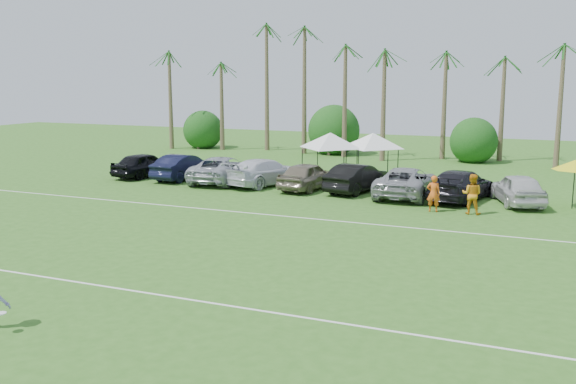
% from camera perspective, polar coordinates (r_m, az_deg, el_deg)
% --- Properties ---
extents(ground, '(120.00, 120.00, 0.00)m').
position_cam_1_polar(ground, '(19.74, -17.58, -10.05)').
color(ground, '#32661E').
rests_on(ground, ground).
extents(field_lines, '(80.00, 12.10, 0.01)m').
position_cam_1_polar(field_lines, '(26.00, -6.05, -4.71)').
color(field_lines, white).
rests_on(field_lines, ground).
extents(palm_tree_0, '(2.40, 2.40, 8.90)m').
position_cam_1_polar(palm_tree_0, '(62.23, -10.56, 10.78)').
color(palm_tree_0, brown).
rests_on(palm_tree_0, ground).
extents(palm_tree_1, '(2.40, 2.40, 9.90)m').
position_cam_1_polar(palm_tree_1, '(59.64, -6.50, 11.75)').
color(palm_tree_1, brown).
rests_on(palm_tree_1, ground).
extents(palm_tree_2, '(2.40, 2.40, 10.90)m').
position_cam_1_polar(palm_tree_2, '(57.38, -2.06, 12.73)').
color(palm_tree_2, brown).
rests_on(palm_tree_2, ground).
extents(palm_tree_3, '(2.40, 2.40, 11.90)m').
position_cam_1_polar(palm_tree_3, '(55.84, 1.76, 13.68)').
color(palm_tree_3, brown).
rests_on(palm_tree_3, ground).
extents(palm_tree_4, '(2.40, 2.40, 8.90)m').
position_cam_1_polar(palm_tree_4, '(54.42, 5.75, 11.00)').
color(palm_tree_4, brown).
rests_on(palm_tree_4, ground).
extents(palm_tree_5, '(2.40, 2.40, 9.90)m').
position_cam_1_polar(palm_tree_5, '(53.38, 9.95, 11.86)').
color(palm_tree_5, brown).
rests_on(palm_tree_5, ground).
extents(palm_tree_6, '(2.40, 2.40, 10.90)m').
position_cam_1_polar(palm_tree_6, '(52.63, 14.33, 12.66)').
color(palm_tree_6, brown).
rests_on(palm_tree_6, ground).
extents(palm_tree_7, '(2.40, 2.40, 11.90)m').
position_cam_1_polar(palm_tree_7, '(52.20, 18.83, 13.40)').
color(palm_tree_7, brown).
rests_on(palm_tree_7, ground).
extents(palm_tree_8, '(2.40, 2.40, 8.90)m').
position_cam_1_polar(palm_tree_8, '(51.92, 24.25, 10.21)').
color(palm_tree_8, brown).
rests_on(palm_tree_8, ground).
extents(bush_tree_0, '(4.00, 4.00, 4.00)m').
position_cam_1_polar(bush_tree_0, '(61.67, -7.54, 5.58)').
color(bush_tree_0, brown).
rests_on(bush_tree_0, ground).
extents(bush_tree_1, '(4.00, 4.00, 4.00)m').
position_cam_1_polar(bush_tree_1, '(56.20, 4.00, 5.20)').
color(bush_tree_1, brown).
rests_on(bush_tree_1, ground).
extents(bush_tree_2, '(4.00, 4.00, 4.00)m').
position_cam_1_polar(bush_tree_2, '(53.51, 16.27, 4.57)').
color(bush_tree_2, brown).
rests_on(bush_tree_2, ground).
extents(sideline_player_a, '(0.71, 0.51, 1.84)m').
position_cam_1_polar(sideline_player_a, '(32.83, 12.80, -0.14)').
color(sideline_player_a, orange).
rests_on(sideline_player_a, ground).
extents(sideline_player_b, '(1.01, 0.81, 2.00)m').
position_cam_1_polar(sideline_player_b, '(32.73, 16.03, -0.18)').
color(sideline_player_b, orange).
rests_on(sideline_player_b, ground).
extents(canopy_tent_left, '(4.39, 4.39, 3.56)m').
position_cam_1_polar(canopy_tent_left, '(42.50, 3.79, 5.29)').
color(canopy_tent_left, black).
rests_on(canopy_tent_left, ground).
extents(canopy_tent_right, '(4.32, 4.32, 3.50)m').
position_cam_1_polar(canopy_tent_right, '(43.14, 7.58, 5.23)').
color(canopy_tent_right, black).
rests_on(canopy_tent_right, ground).
extents(market_umbrella, '(2.27, 2.27, 2.52)m').
position_cam_1_polar(market_umbrella, '(35.71, 24.18, 2.21)').
color(market_umbrella, black).
rests_on(market_umbrella, ground).
extents(parked_car_0, '(2.82, 5.16, 1.66)m').
position_cam_1_polar(parked_car_0, '(44.38, -12.61, 2.39)').
color(parked_car_0, black).
rests_on(parked_car_0, ground).
extents(parked_car_1, '(2.09, 5.15, 1.66)m').
position_cam_1_polar(parked_car_1, '(42.81, -9.28, 2.23)').
color(parked_car_1, black).
rests_on(parked_car_1, ground).
extents(parked_car_2, '(3.27, 6.20, 1.66)m').
position_cam_1_polar(parked_car_2, '(41.26, -5.82, 2.01)').
color(parked_car_2, '#A2A5B0').
rests_on(parked_car_2, ground).
extents(parked_car_3, '(4.02, 6.17, 1.66)m').
position_cam_1_polar(parked_car_3, '(39.95, -2.04, 1.79)').
color(parked_car_3, silver).
rests_on(parked_car_3, ground).
extents(parked_car_4, '(2.50, 5.07, 1.66)m').
position_cam_1_polar(parked_car_4, '(38.43, 1.74, 1.45)').
color(parked_car_4, '#7C705C').
rests_on(parked_car_4, ground).
extents(parked_car_5, '(2.77, 5.30, 1.66)m').
position_cam_1_polar(parked_car_5, '(37.82, 6.16, 1.26)').
color(parked_car_5, black).
rests_on(parked_car_5, ground).
extents(parked_car_6, '(2.86, 6.03, 1.66)m').
position_cam_1_polar(parked_car_6, '(36.74, 10.45, 0.88)').
color(parked_car_6, '#97999E').
rests_on(parked_car_6, ground).
extents(parked_car_7, '(3.42, 6.08, 1.66)m').
position_cam_1_polar(parked_car_7, '(36.36, 15.08, 0.60)').
color(parked_car_7, black).
rests_on(parked_car_7, ground).
extents(parked_car_8, '(3.48, 5.26, 1.66)m').
position_cam_1_polar(parked_car_8, '(36.02, 19.76, 0.26)').
color(parked_car_8, silver).
rests_on(parked_car_8, ground).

